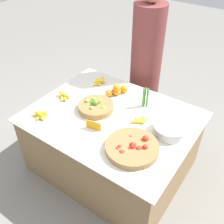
# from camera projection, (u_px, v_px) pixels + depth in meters

# --- Properties ---
(ground_plane) EXTENTS (12.00, 12.00, 0.00)m
(ground_plane) POSITION_uv_depth(u_px,v_px,m) (112.00, 164.00, 2.79)
(ground_plane) COLOR gray
(market_table) EXTENTS (1.47, 1.16, 0.66)m
(market_table) POSITION_uv_depth(u_px,v_px,m) (112.00, 142.00, 2.58)
(market_table) COLOR olive
(market_table) RESTS_ON ground_plane
(lime_bowl) EXTENTS (0.33, 0.33, 0.11)m
(lime_bowl) POSITION_uv_depth(u_px,v_px,m) (96.00, 106.00, 2.44)
(lime_bowl) COLOR olive
(lime_bowl) RESTS_ON market_table
(tomato_basket) EXTENTS (0.42, 0.42, 0.09)m
(tomato_basket) POSITION_uv_depth(u_px,v_px,m) (132.00, 148.00, 2.03)
(tomato_basket) COLOR olive
(tomato_basket) RESTS_ON market_table
(orange_pile) EXTENTS (0.17, 0.21, 0.13)m
(orange_pile) POSITION_uv_depth(u_px,v_px,m) (117.00, 90.00, 2.62)
(orange_pile) COLOR orange
(orange_pile) RESTS_ON market_table
(metal_bowl) EXTENTS (0.28, 0.28, 0.09)m
(metal_bowl) POSITION_uv_depth(u_px,v_px,m) (170.00, 129.00, 2.17)
(metal_bowl) COLOR silver
(metal_bowl) RESTS_ON market_table
(price_sign) EXTENTS (0.14, 0.04, 0.08)m
(price_sign) POSITION_uv_depth(u_px,v_px,m) (93.00, 125.00, 2.21)
(price_sign) COLOR orange
(price_sign) RESTS_ON market_table
(veg_bundle) EXTENTS (0.06, 0.04, 0.20)m
(veg_bundle) POSITION_uv_depth(u_px,v_px,m) (145.00, 97.00, 2.44)
(veg_bundle) COLOR #4C8E42
(veg_bundle) RESTS_ON market_table
(banana_bunch_front_left) EXTENTS (0.17, 0.16, 0.05)m
(banana_bunch_front_left) POSITION_uv_depth(u_px,v_px,m) (64.00, 96.00, 2.59)
(banana_bunch_front_left) COLOR yellow
(banana_bunch_front_left) RESTS_ON market_table
(banana_bunch_back_center) EXTENTS (0.16, 0.15, 0.05)m
(banana_bunch_back_center) POSITION_uv_depth(u_px,v_px,m) (40.00, 115.00, 2.35)
(banana_bunch_back_center) COLOR yellow
(banana_bunch_back_center) RESTS_ON market_table
(banana_bunch_front_center) EXTENTS (0.13, 0.15, 0.04)m
(banana_bunch_front_center) POSITION_uv_depth(u_px,v_px,m) (140.00, 120.00, 2.30)
(banana_bunch_front_center) COLOR yellow
(banana_bunch_front_center) RESTS_ON market_table
(banana_bunch_middle_right) EXTENTS (0.12, 0.18, 0.06)m
(banana_bunch_middle_right) POSITION_uv_depth(u_px,v_px,m) (99.00, 82.00, 2.80)
(banana_bunch_middle_right) COLOR yellow
(banana_bunch_middle_right) RESTS_ON market_table
(vendor_person) EXTENTS (0.34, 0.34, 1.62)m
(vendor_person) POSITION_uv_depth(u_px,v_px,m) (146.00, 66.00, 2.95)
(vendor_person) COLOR brown
(vendor_person) RESTS_ON ground_plane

